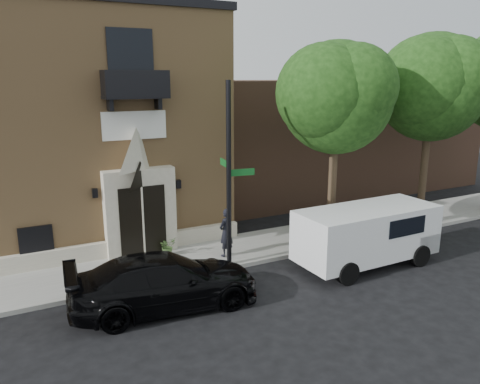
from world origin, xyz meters
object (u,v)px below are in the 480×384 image
Objects in this scene: street_sign at (229,176)px; dumpster at (349,221)px; black_sedan at (165,282)px; fire_hydrant at (315,234)px; cargo_van at (371,233)px; pedestrian_near at (226,232)px.

dumpster is at bearing 13.67° from street_sign.
fire_hydrant is at bearing -68.17° from black_sedan.
cargo_van is 5.94× the size of fire_hydrant.
pedestrian_near reaches higher than dumpster.
black_sedan is 9.04m from dumpster.
street_sign is at bearing -176.08° from fire_hydrant.
dumpster is at bearing -69.91° from black_sedan.
street_sign reaches higher than black_sedan.
cargo_van is 5.48m from street_sign.
pedestrian_near is (-5.58, 0.22, 0.31)m from dumpster.
street_sign is (-4.63, 2.00, 2.15)m from cargo_van.
cargo_van is 2.59× the size of dumpster.
pedestrian_near is (3.17, 2.50, 0.26)m from black_sedan.
black_sedan is 7.10m from fire_hydrant.
cargo_van is 2.91× the size of pedestrian_near.
street_sign reaches higher than fire_hydrant.
cargo_van reaches higher than dumpster.
cargo_van is 2.46m from fire_hydrant.
fire_hydrant is (3.88, 0.27, -2.75)m from street_sign.
street_sign is at bearing 49.92° from pedestrian_near.
cargo_van is at bearing -93.73° from dumpster.
fire_hydrant is at bearing 12.19° from street_sign.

